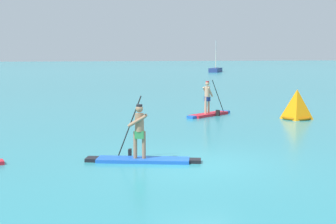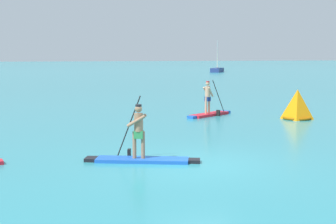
{
  "view_description": "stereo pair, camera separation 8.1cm",
  "coord_description": "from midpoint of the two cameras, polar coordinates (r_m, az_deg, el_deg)",
  "views": [
    {
      "loc": [
        -4.61,
        -12.56,
        3.07
      ],
      "look_at": [
        0.94,
        6.25,
        0.74
      ],
      "focal_mm": 51.46,
      "sensor_mm": 36.0,
      "label": 1
    },
    {
      "loc": [
        -4.54,
        -12.58,
        3.07
      ],
      "look_at": [
        0.94,
        6.25,
        0.74
      ],
      "focal_mm": 51.46,
      "sensor_mm": 36.0,
      "label": 2
    }
  ],
  "objects": [
    {
      "name": "ground",
      "position": [
        13.73,
        3.7,
        -6.17
      ],
      "size": [
        440.0,
        440.0,
        0.0
      ],
      "primitive_type": "plane",
      "color": "teal"
    },
    {
      "name": "paddleboarder_mid_center",
      "position": [
        13.96,
        -3.12,
        -4.49
      ],
      "size": [
        3.28,
        1.57,
        1.93
      ],
      "rotation": [
        0.0,
        0.0,
        2.78
      ],
      "color": "blue",
      "rests_on": "ground"
    },
    {
      "name": "paddleboarder_far_right",
      "position": [
        24.46,
        5.01,
        0.35
      ],
      "size": [
        2.91,
        2.08,
        1.86
      ],
      "rotation": [
        0.0,
        0.0,
        0.57
      ],
      "color": "red",
      "rests_on": "ground"
    },
    {
      "name": "race_marker_buoy",
      "position": [
        23.92,
        15.15,
        0.72
      ],
      "size": [
        1.56,
        1.56,
        1.43
      ],
      "color": "orange",
      "rests_on": "ground"
    },
    {
      "name": "sailboat_right_horizon",
      "position": [
        87.02,
        5.87,
        5.15
      ],
      "size": [
        4.27,
        5.53,
        5.63
      ],
      "rotation": [
        0.0,
        0.0,
        1.01
      ],
      "color": "navy",
      "rests_on": "ground"
    }
  ]
}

